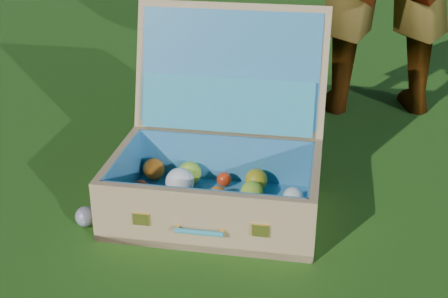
% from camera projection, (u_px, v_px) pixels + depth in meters
% --- Properties ---
extents(ground, '(60.00, 60.00, 0.00)m').
position_uv_depth(ground, '(235.00, 227.00, 1.80)').
color(ground, '#215114').
rests_on(ground, ground).
extents(stray_ball, '(0.06, 0.06, 0.06)m').
position_uv_depth(stray_ball, '(86.00, 216.00, 1.79)').
color(stray_ball, '#4575B4').
rests_on(stray_ball, ground).
extents(suitcase, '(0.69, 0.65, 0.56)m').
position_uv_depth(suitcase, '(219.00, 153.00, 1.87)').
color(suitcase, tan).
rests_on(suitcase, ground).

